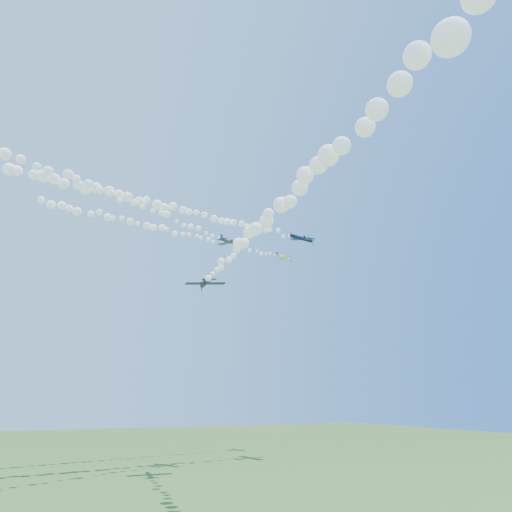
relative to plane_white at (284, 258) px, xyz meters
name	(u,v)px	position (x,y,z in m)	size (l,w,h in m)	color
ground	(240,461)	(-18.99, -12.69, -52.43)	(260.00, 260.00, 0.00)	#2C4E1D
plane_white	(284,258)	(0.00, 0.00, 0.00)	(6.15, 6.52, 2.17)	white
smoke_trail_white	(178,233)	(-33.81, -6.67, -0.29)	(64.08, 14.45, 2.67)	white
plane_navy	(302,238)	(-3.87, -16.61, -0.34)	(8.15, 8.37, 2.85)	#0E193E
smoke_trail_navy	(172,208)	(-39.08, -20.75, -0.54)	(65.59, 10.35, 3.16)	white
plane_grey	(230,242)	(-24.83, -19.15, -5.50)	(6.44, 6.81, 1.78)	#374150
smoke_trail_grey	(71,179)	(-59.55, -36.30, -5.92)	(66.14, 33.89, 3.04)	white
plane_black	(205,283)	(-33.05, -27.42, -18.27)	(7.92, 7.52, 2.03)	black
smoke_trail_black	(279,206)	(-36.75, -64.87, -18.54)	(9.43, 70.46, 3.04)	white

